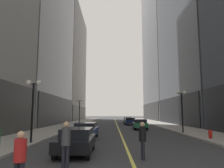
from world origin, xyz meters
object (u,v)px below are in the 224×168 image
pedestrian_in_black_coat (142,138)px  street_lamp_left_far (79,106)px  street_lamp_right_mid (182,102)px  car_black (76,140)px  pedestrian_in_red_jacket (20,156)px  car_blue (86,130)px  car_green (140,124)px  car_grey (128,120)px  street_lamp_left_near (33,97)px  fire_hydrant_right (210,135)px  car_navy (130,121)px  pedestrian_with_orange_bag (66,141)px

pedestrian_in_black_coat → street_lamp_left_far: street_lamp_left_far is taller
street_lamp_right_mid → pedestrian_in_black_coat: bearing=-115.7°
car_black → pedestrian_in_red_jacket: 5.48m
car_blue → car_green: same height
car_grey → street_lamp_left_near: 32.65m
car_green → street_lamp_right_mid: 7.57m
car_black → street_lamp_left_far: size_ratio=0.92×
car_green → street_lamp_left_near: bearing=-124.0°
pedestrian_in_black_coat → street_lamp_right_mid: bearing=64.3°
car_blue → fire_hydrant_right: car_blue is taller
car_black → fire_hydrant_right: bearing=30.6°
pedestrian_in_red_jacket → street_lamp_left_near: bearing=108.6°
car_green → pedestrian_in_red_jacket: pedestrian_in_red_jacket is taller
car_navy → fire_hydrant_right: size_ratio=5.56×
car_navy → pedestrian_with_orange_bag: (-5.01, -30.27, 0.34)m
street_lamp_left_near → street_lamp_right_mid: (12.80, 7.46, 0.00)m
fire_hydrant_right → car_black: bearing=-149.4°
pedestrian_with_orange_bag → street_lamp_left_far: size_ratio=0.41×
street_lamp_right_mid → car_navy: bearing=103.9°
pedestrian_in_red_jacket → fire_hydrant_right: bearing=47.1°
car_green → street_lamp_left_far: (-9.20, 7.86, 2.54)m
street_lamp_right_mid → fire_hydrant_right: street_lamp_right_mid is taller
street_lamp_left_far → fire_hydrant_right: street_lamp_left_far is taller
car_green → fire_hydrant_right: bearing=-70.0°
car_black → street_lamp_left_near: 5.53m
pedestrian_in_red_jacket → street_lamp_left_far: 30.45m
car_navy → street_lamp_right_mid: (4.09, -16.49, 2.54)m
pedestrian_with_orange_bag → fire_hydrant_right: pedestrian_with_orange_bag is taller
car_navy → fire_hydrant_right: (4.59, -21.56, -0.32)m
pedestrian_with_orange_bag → street_lamp_right_mid: 16.65m
car_grey → car_black: bearing=-98.6°
pedestrian_in_red_jacket → pedestrian_with_orange_bag: pedestrian_with_orange_bag is taller
car_navy → car_grey: size_ratio=0.95×
car_black → street_lamp_left_near: (-3.64, 3.30, 2.54)m
pedestrian_with_orange_bag → street_lamp_right_mid: size_ratio=0.41×
car_navy → street_lamp_left_far: bearing=-164.1°
car_green → street_lamp_right_mid: size_ratio=0.94×
pedestrian_in_red_jacket → car_grey: bearing=81.6°
car_blue → fire_hydrant_right: size_ratio=5.85×
car_grey → street_lamp_left_far: size_ratio=1.05×
car_green → car_navy: size_ratio=0.94×
car_green → street_lamp_left_near: size_ratio=0.94×
pedestrian_in_red_jacket → street_lamp_right_mid: street_lamp_right_mid is taller
car_black → pedestrian_with_orange_bag: size_ratio=2.26×
car_navy → pedestrian_in_black_coat: pedestrian_in_black_coat is taller
pedestrian_with_orange_bag → car_green: bearing=74.6°
car_blue → street_lamp_left_far: street_lamp_left_far is taller
fire_hydrant_right → car_blue: bearing=174.7°
car_navy → street_lamp_left_near: (-8.71, -23.96, 2.54)m
pedestrian_with_orange_bag → car_blue: bearing=92.3°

